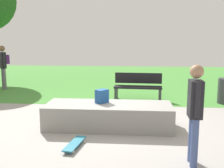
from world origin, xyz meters
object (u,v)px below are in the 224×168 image
Objects in this scene: pedestrian_with_backpack at (3,63)px; skateboard_by_ledge at (75,144)px; backpack_on_ledge at (102,96)px; skater_performing_trick at (195,108)px; concrete_ledge at (109,116)px; park_bench_center_lawn at (138,86)px.

skateboard_by_ledge is at bearing -53.57° from pedestrian_with_backpack.
skater_performing_trick is (1.73, -1.90, 0.25)m from backpack_on_ledge.
concrete_ledge is at bearing 92.32° from backpack_on_ledge.
pedestrian_with_backpack is at bearing 136.68° from concrete_ledge.
skater_performing_trick is at bearing -44.74° from pedestrian_with_backpack.
concrete_ledge is 2.47m from skater_performing_trick.
pedestrian_with_backpack is (-5.47, 1.52, 0.60)m from park_bench_center_lawn.
backpack_on_ledge is 0.19× the size of skater_performing_trick.
concrete_ledge is 6.57m from pedestrian_with_backpack.
pedestrian_with_backpack is at bearing 164.44° from park_bench_center_lawn.
skater_performing_trick reaches higher than skateboard_by_ledge.
backpack_on_ledge is at bearing 144.55° from concrete_ledge.
skateboard_by_ledge is 0.46× the size of pedestrian_with_backpack.
park_bench_center_lawn reaches higher than concrete_ledge.
pedestrian_with_backpack is at bearing 126.43° from skateboard_by_ledge.
skateboard_by_ledge is at bearing -106.79° from park_bench_center_lawn.
skater_performing_trick is at bearing -14.67° from skateboard_by_ledge.
pedestrian_with_backpack is (-4.21, 5.70, 1.02)m from skateboard_by_ledge.
backpack_on_ledge reaches higher than concrete_ledge.
concrete_ledge reaches higher than skateboard_by_ledge.
pedestrian_with_backpack is (-4.74, 4.47, 0.81)m from concrete_ledge.
park_bench_center_lawn is (0.89, 2.83, -0.23)m from backpack_on_ledge.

